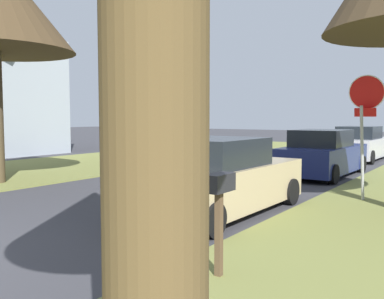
{
  "coord_description": "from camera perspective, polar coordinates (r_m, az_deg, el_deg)",
  "views": [
    {
      "loc": [
        6.96,
        -1.47,
        2.01
      ],
      "look_at": [
        1.28,
        6.75,
        1.24
      ],
      "focal_mm": 39.78,
      "sensor_mm": 36.0,
      "label": 1
    }
  ],
  "objects": [
    {
      "name": "parked_sedan_tan",
      "position": [
        8.85,
        3.66,
        -3.94
      ],
      "size": [
        1.99,
        4.42,
        1.57
      ],
      "color": "tan",
      "rests_on": "ground"
    },
    {
      "name": "street_tree_left_mid_b",
      "position": [
        19.21,
        -5.68,
        16.23
      ],
      "size": [
        4.1,
        4.1,
        7.84
      ],
      "color": "brown",
      "rests_on": "grass_verge_left"
    },
    {
      "name": "curbside_mailbox",
      "position": [
        5.21,
        3.64,
        -6.1
      ],
      "size": [
        0.22,
        0.44,
        1.27
      ],
      "color": "brown",
      "rests_on": "grass_verge_right"
    },
    {
      "name": "stop_sign_far",
      "position": [
        10.67,
        22.23,
        4.91
      ],
      "size": [
        0.81,
        0.61,
        2.93
      ],
      "color": "#9EA0A5",
      "rests_on": "grass_verge_right"
    },
    {
      "name": "parked_sedan_silver",
      "position": [
        21.19,
        21.57,
        0.62
      ],
      "size": [
        1.99,
        4.42,
        1.57
      ],
      "color": "#BCBCC1",
      "rests_on": "ground"
    },
    {
      "name": "parked_sedan_navy",
      "position": [
        15.11,
        17.09,
        -0.67
      ],
      "size": [
        1.99,
        4.42,
        1.57
      ],
      "color": "navy",
      "rests_on": "ground"
    }
  ]
}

